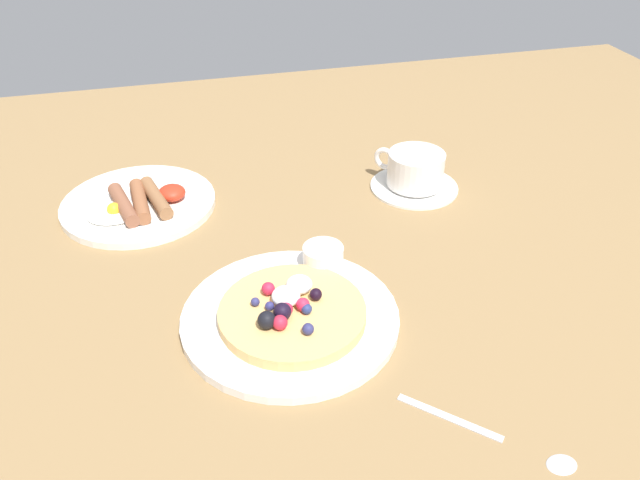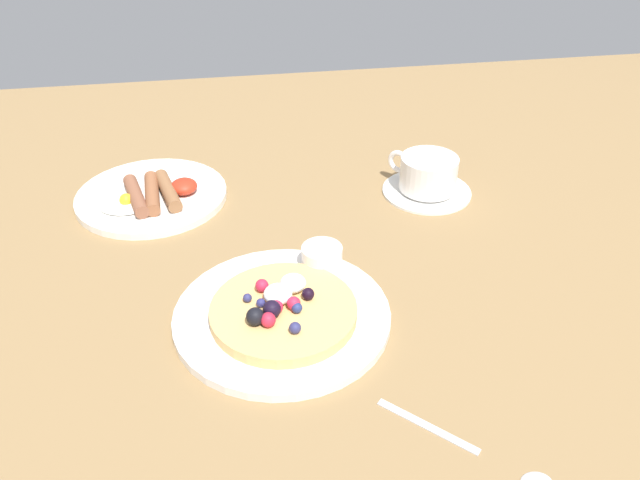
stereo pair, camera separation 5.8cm
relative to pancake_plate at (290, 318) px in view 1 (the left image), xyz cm
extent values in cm
cube|color=olive|center=(2.33, 5.97, -2.06)|extent=(192.69, 150.05, 3.00)
cylinder|color=white|center=(0.00, 0.00, 0.00)|extent=(24.76, 24.76, 1.12)
cylinder|color=#DEAE65|center=(0.11, -0.75, 1.26)|extent=(16.58, 16.58, 1.39)
sphere|color=navy|center=(-0.44, 1.74, 2.57)|extent=(1.25, 1.25, 1.25)
sphere|color=black|center=(-3.15, -3.04, 2.95)|extent=(1.99, 1.99, 1.99)
sphere|color=red|center=(-1.82, -3.59, 2.77)|extent=(1.65, 1.65, 1.65)
sphere|color=#C5223F|center=(-1.96, 2.43, 2.72)|extent=(1.54, 1.54, 1.54)
sphere|color=black|center=(3.05, 0.17, 2.66)|extent=(1.42, 1.42, 1.42)
sphere|color=#CC2543|center=(1.23, -1.25, 2.72)|extent=(1.53, 1.53, 1.53)
sphere|color=navy|center=(1.50, -1.89, 2.56)|extent=(1.21, 1.21, 1.21)
sphere|color=navy|center=(0.88, -5.11, 2.59)|extent=(1.28, 1.28, 1.28)
sphere|color=black|center=(-1.26, -2.11, 2.95)|extent=(1.99, 1.99, 1.99)
sphere|color=navy|center=(-2.33, -0.32, 2.47)|extent=(1.05, 1.05, 1.05)
sphere|color=navy|center=(-3.75, 0.81, 2.46)|extent=(1.02, 1.02, 1.02)
sphere|color=#CC2343|center=(-0.74, -1.57, 2.72)|extent=(1.54, 1.54, 1.54)
ellipsoid|color=white|center=(1.59, 2.14, 2.86)|extent=(3.03, 3.03, 1.82)
ellipsoid|color=white|center=(-0.33, 0.38, 2.92)|extent=(3.24, 3.24, 1.95)
cylinder|color=white|center=(5.91, 7.82, 1.98)|extent=(5.07, 5.07, 2.83)
cylinder|color=maroon|center=(5.91, 7.82, 2.54)|extent=(4.16, 4.16, 0.34)
cylinder|color=white|center=(-16.20, 30.09, -0.02)|extent=(22.24, 22.24, 1.09)
cylinder|color=brown|center=(-13.56, 28.54, 1.53)|extent=(4.44, 10.44, 2.01)
cylinder|color=brown|center=(-15.84, 28.12, 1.53)|extent=(2.87, 10.39, 2.01)
cylinder|color=brown|center=(-18.11, 27.71, 1.53)|extent=(4.46, 10.44, 2.01)
ellipsoid|color=white|center=(-19.42, 27.02, 0.83)|extent=(7.80, 6.63, 0.60)
sphere|color=yellow|center=(-19.42, 27.02, 1.33)|extent=(2.00, 2.00, 2.00)
ellipsoid|color=#B42E1A|center=(-11.27, 29.24, 1.61)|extent=(3.95, 3.95, 2.17)
cylinder|color=white|center=(25.02, 25.27, -0.16)|extent=(13.43, 13.43, 0.80)
cylinder|color=white|center=(25.02, 25.27, 2.79)|extent=(8.57, 8.57, 5.10)
torus|color=white|center=(21.43, 29.14, 3.04)|extent=(3.07, 3.23, 3.66)
cylinder|color=#835D49|center=(25.02, 25.27, 4.42)|extent=(7.28, 7.28, 0.41)
cube|color=silver|center=(11.83, -17.37, -0.41)|extent=(8.12, 7.92, 0.30)
ellipsoid|color=silver|center=(19.39, -24.72, -0.26)|extent=(2.86, 2.20, 0.60)
camera|label=1|loc=(-10.25, -53.24, 47.73)|focal=35.38mm
camera|label=2|loc=(-4.57, -54.44, 47.73)|focal=35.38mm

